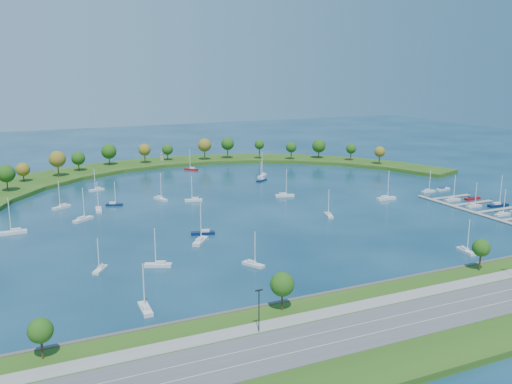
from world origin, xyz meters
name	(u,v)px	position (x,y,z in m)	size (l,w,h in m)	color
ground	(251,204)	(0.00, 0.00, 0.00)	(700.00, 700.00, 0.00)	#06253C
south_shoreline	(454,308)	(0.03, -122.88, 1.00)	(420.00, 43.10, 11.60)	#274A13
breakwater	(123,190)	(-46.33, 48.72, 0.99)	(286.74, 247.64, 2.00)	#274A13
breakwater_trees	(152,156)	(-21.33, 86.90, 10.44)	(235.83, 89.87, 13.99)	#382314
harbor_tower	(162,157)	(-7.04, 119.13, 4.30)	(2.60, 2.60, 4.49)	gray
dock_system	(501,215)	(85.30, -61.00, 0.35)	(24.28, 82.00, 1.60)	gray
moored_boat_0	(263,175)	(31.65, 53.81, 0.96)	(8.33, 8.60, 13.75)	silver
moored_boat_1	(83,219)	(-71.55, 2.73, 0.95)	(8.78, 7.46, 13.33)	silver
moored_boat_2	(203,232)	(-34.55, -34.45, 0.93)	(8.95, 4.70, 12.67)	#091A3E
moored_boat_3	(285,195)	(20.34, 6.25, 0.94)	(9.17, 5.25, 13.00)	silver
moored_boat_4	(191,169)	(2.44, 89.94, 0.91)	(7.17, 7.86, 12.24)	maroon
moored_boat_5	(200,240)	(-38.76, -43.41, 0.96)	(7.99, 8.96, 13.83)	silver
moored_boat_6	(158,264)	(-58.26, -60.31, 0.91)	(8.48, 5.56, 12.15)	silver
moored_boat_7	(160,198)	(-34.28, 24.14, 0.92)	(4.66, 8.92, 12.63)	silver
moored_boat_8	(100,268)	(-75.02, -56.56, 0.86)	(5.49, 6.99, 10.36)	silver
moored_boat_9	(99,209)	(-63.27, 16.20, 0.92)	(3.52, 8.81, 12.60)	silver
moored_boat_10	(253,263)	(-31.68, -71.96, 0.88)	(5.40, 7.61, 11.03)	silver
moored_boat_11	(386,198)	(59.90, -18.52, 0.95)	(9.31, 3.00, 13.53)	silver
moored_boat_12	(62,206)	(-76.97, 27.22, 0.92)	(8.43, 6.56, 12.47)	silver
moored_boat_13	(97,189)	(-57.48, 56.43, 0.88)	(7.73, 3.96, 10.94)	silver
moored_boat_14	(466,250)	(36.97, -89.93, 0.89)	(3.11, 7.90, 11.30)	silver
moored_boat_15	(329,214)	(20.40, -32.25, 0.88)	(4.31, 7.86, 11.13)	silver
moored_boat_16	(194,199)	(-21.17, 15.85, 0.90)	(8.21, 4.04, 11.62)	silver
moored_boat_17	(14,231)	(-97.10, -4.55, 0.96)	(9.31, 2.81, 13.60)	silver
moored_boat_18	(262,180)	(26.23, 43.59, 0.87)	(7.31, 5.56, 10.76)	#091A3E
moored_boat_19	(145,308)	(-69.65, -89.99, 0.92)	(2.65, 8.48, 12.35)	silver
moored_boat_20	(114,204)	(-55.51, 22.63, 0.87)	(7.50, 4.53, 10.67)	#091A3E
docked_boat_4	(502,214)	(85.53, -61.27, 0.88)	(7.56, 2.37, 11.01)	silver
docked_boat_6	(474,205)	(85.53, -46.09, 0.88)	(7.53, 2.15, 11.04)	silver
docked_boat_7	(498,204)	(96.00, -49.61, 0.97)	(9.68, 3.53, 13.92)	#091A3E
docked_boat_8	(452,199)	(85.52, -33.37, 0.90)	(8.16, 2.40, 11.95)	silver
docked_boat_9	(472,198)	(95.98, -35.01, 0.60)	(8.10, 2.45, 1.64)	maroon
docked_boat_10	(428,191)	(87.93, -14.89, 0.87)	(7.48, 2.47, 10.85)	silver
docked_boat_11	(443,189)	(97.88, -14.15, 0.60)	(8.27, 3.33, 1.64)	silver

